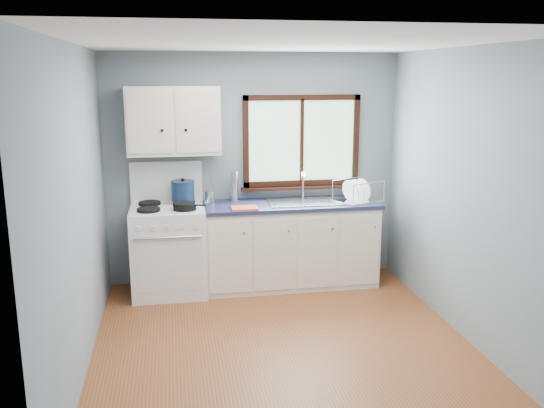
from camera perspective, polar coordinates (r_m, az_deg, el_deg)
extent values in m
cube|color=brown|center=(5.03, 1.24, -14.16)|extent=(3.20, 3.60, 0.02)
cube|color=white|center=(4.50, 1.40, 15.83)|extent=(3.20, 3.60, 0.02)
cube|color=gray|center=(6.36, -1.86, 3.53)|extent=(3.20, 0.02, 2.50)
cube|color=gray|center=(2.92, 8.30, -7.79)|extent=(3.20, 0.02, 2.50)
cube|color=gray|center=(4.58, -18.87, -0.80)|extent=(0.02, 3.60, 2.50)
cube|color=gray|center=(5.16, 19.15, 0.65)|extent=(0.02, 3.60, 2.50)
cube|color=white|center=(6.14, -10.19, -4.58)|extent=(0.76, 0.65, 0.92)
cube|color=white|center=(6.28, -10.43, 2.18)|extent=(0.76, 0.05, 0.44)
cube|color=silver|center=(6.02, -10.36, -0.35)|extent=(0.72, 0.59, 0.01)
cylinder|color=black|center=(5.87, -12.13, -0.56)|extent=(0.23, 0.23, 0.03)
cylinder|color=black|center=(5.87, -8.62, -0.42)|extent=(0.23, 0.23, 0.03)
cylinder|color=black|center=(6.17, -12.03, 0.08)|extent=(0.23, 0.23, 0.03)
cylinder|color=black|center=(6.16, -8.69, 0.20)|extent=(0.23, 0.23, 0.03)
cylinder|color=silver|center=(5.74, -10.28, -3.31)|extent=(0.66, 0.02, 0.02)
cube|color=silver|center=(5.85, -10.16, -6.08)|extent=(0.66, 0.01, 0.55)
cube|color=#EEE7C9|center=(6.29, 1.82, -4.15)|extent=(1.85, 0.60, 0.88)
cube|color=black|center=(6.44, 1.75, -7.51)|extent=(1.85, 0.54, 0.08)
cube|color=#1B1F3E|center=(6.17, 1.85, -0.06)|extent=(1.89, 0.64, 0.04)
cube|color=silver|center=(6.21, 3.47, 0.21)|extent=(0.84, 0.46, 0.01)
cube|color=silver|center=(6.18, 1.66, -0.52)|extent=(0.36, 0.40, 0.14)
cube|color=silver|center=(6.27, 5.24, -0.37)|extent=(0.36, 0.40, 0.14)
cylinder|color=silver|center=(6.37, 3.08, 1.80)|extent=(0.02, 0.02, 0.28)
cylinder|color=silver|center=(6.28, 3.23, 2.84)|extent=(0.02, 0.16, 0.02)
sphere|color=silver|center=(6.34, 3.09, 3.04)|extent=(0.04, 0.04, 0.04)
cube|color=#9EC6A8|center=(6.39, 2.93, 6.28)|extent=(1.22, 0.01, 0.92)
cube|color=black|center=(6.34, 3.02, 10.49)|extent=(1.30, 0.05, 0.06)
cube|color=black|center=(6.44, 2.92, 2.11)|extent=(1.30, 0.05, 0.06)
cube|color=black|center=(6.26, -2.60, 6.15)|extent=(0.06, 0.05, 1.00)
cube|color=black|center=(6.54, 8.30, 6.31)|extent=(0.06, 0.05, 1.00)
cube|color=black|center=(6.37, 2.97, 6.26)|extent=(0.03, 0.05, 0.92)
cube|color=black|center=(6.42, 2.97, 1.62)|extent=(1.36, 0.10, 0.03)
cube|color=#EEE7C9|center=(6.05, -9.73, 8.13)|extent=(0.95, 0.32, 0.70)
cube|color=#EEE7C9|center=(5.89, -12.05, 7.91)|extent=(0.44, 0.01, 0.62)
cube|color=#EEE7C9|center=(5.89, -7.39, 8.09)|extent=(0.44, 0.01, 0.62)
sphere|color=black|center=(5.88, -10.84, 7.18)|extent=(0.03, 0.03, 0.03)
sphere|color=black|center=(5.88, -8.53, 7.26)|extent=(0.03, 0.03, 0.03)
cylinder|color=black|center=(5.86, -8.72, -0.08)|extent=(0.27, 0.27, 0.04)
cube|color=black|center=(5.82, -7.20, -0.12)|extent=(0.13, 0.06, 0.01)
cylinder|color=#122547|center=(6.13, -8.82, 1.25)|extent=(0.27, 0.27, 0.20)
cylinder|color=#122547|center=(6.11, -8.85, 2.22)|extent=(0.28, 0.28, 0.01)
sphere|color=black|center=(6.11, -8.86, 2.39)|extent=(0.04, 0.04, 0.04)
cylinder|color=silver|center=(6.16, -6.20, 0.69)|extent=(0.12, 0.12, 0.14)
cylinder|color=silver|center=(6.15, -6.09, 2.01)|extent=(0.01, 0.01, 0.20)
cylinder|color=silver|center=(6.14, -6.43, 2.16)|extent=(0.01, 0.01, 0.24)
cylinder|color=silver|center=(6.12, -6.20, 1.87)|extent=(0.01, 0.01, 0.18)
cylinder|color=silver|center=(6.20, -3.76, 1.72)|extent=(0.10, 0.10, 0.33)
imported|color=#1F2FAE|center=(6.19, -3.78, 1.20)|extent=(0.10, 0.10, 0.22)
cube|color=#EF5A2E|center=(5.89, -2.73, -0.41)|extent=(0.27, 0.19, 0.02)
cube|color=silver|center=(6.32, 8.50, 0.37)|extent=(0.57, 0.52, 0.02)
cylinder|color=silver|center=(6.03, 8.05, 0.79)|extent=(0.01, 0.01, 0.22)
cylinder|color=silver|center=(6.33, 11.03, 1.25)|extent=(0.01, 0.01, 0.22)
cylinder|color=silver|center=(6.28, 6.00, 1.31)|extent=(0.01, 0.01, 0.22)
cylinder|color=silver|center=(6.57, 8.97, 1.74)|extent=(0.01, 0.01, 0.22)
cylinder|color=silver|center=(6.16, 9.62, 2.04)|extent=(0.41, 0.19, 0.01)
cylinder|color=silver|center=(6.40, 7.55, 2.51)|extent=(0.41, 0.19, 0.01)
cylinder|color=white|center=(6.22, 7.78, 1.27)|extent=(0.16, 0.25, 0.24)
cylinder|color=white|center=(6.28, 8.38, 1.36)|extent=(0.16, 0.25, 0.24)
cylinder|color=white|center=(6.34, 8.98, 1.45)|extent=(0.16, 0.25, 0.24)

